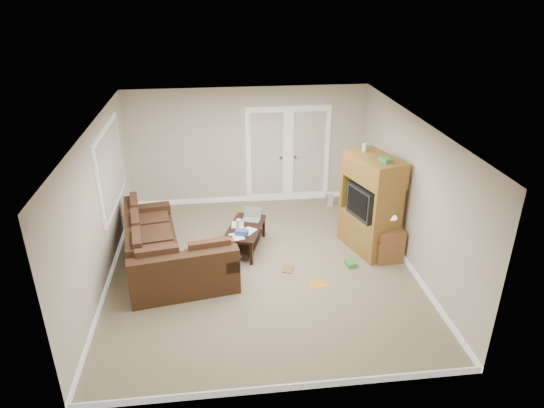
{
  "coord_description": "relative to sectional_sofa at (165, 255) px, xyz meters",
  "views": [
    {
      "loc": [
        -0.65,
        -6.98,
        4.48
      ],
      "look_at": [
        0.21,
        0.17,
        1.1
      ],
      "focal_mm": 32.0,
      "sensor_mm": 36.0,
      "label": 1
    }
  ],
  "objects": [
    {
      "name": "window_left",
      "position": [
        -0.87,
        0.9,
        1.24
      ],
      "size": [
        0.05,
        1.92,
        1.42
      ],
      "color": "white",
      "rests_on": "wall_left"
    },
    {
      "name": "wall_front",
      "position": [
        1.6,
        -2.85,
        0.94
      ],
      "size": [
        5.0,
        0.02,
        2.5
      ],
      "primitive_type": "cube",
      "color": "beige",
      "rests_on": "floor"
    },
    {
      "name": "wall_right",
      "position": [
        4.1,
        -0.1,
        0.94
      ],
      "size": [
        0.02,
        5.5,
        2.5
      ],
      "primitive_type": "cube",
      "color": "beige",
      "rests_on": "floor"
    },
    {
      "name": "space_heater",
      "position": [
        3.31,
        2.16,
        -0.15
      ],
      "size": [
        0.14,
        0.12,
        0.31
      ],
      "primitive_type": "cube",
      "rotation": [
        0.0,
        0.0,
        0.15
      ],
      "color": "white",
      "rests_on": "floor"
    },
    {
      "name": "wall_back",
      "position": [
        1.6,
        2.65,
        0.94
      ],
      "size": [
        5.0,
        0.02,
        2.5
      ],
      "primitive_type": "cube",
      "color": "beige",
      "rests_on": "floor"
    },
    {
      "name": "floor_magazine",
      "position": [
        2.46,
        -0.72,
        -0.3
      ],
      "size": [
        0.3,
        0.24,
        0.01
      ],
      "primitive_type": "cube",
      "rotation": [
        0.0,
        0.0,
        0.07
      ],
      "color": "gold",
      "rests_on": "floor"
    },
    {
      "name": "coffee_table",
      "position": [
        1.38,
        0.58,
        -0.06
      ],
      "size": [
        0.86,
        1.21,
        0.74
      ],
      "rotation": [
        0.0,
        0.0,
        -0.31
      ],
      "color": "black",
      "rests_on": "floor"
    },
    {
      "name": "sectional_sofa",
      "position": [
        0.0,
        0.0,
        0.0
      ],
      "size": [
        2.07,
        2.63,
        0.78
      ],
      "rotation": [
        0.0,
        0.0,
        0.16
      ],
      "color": "#3F2918",
      "rests_on": "floor"
    },
    {
      "name": "floor",
      "position": [
        1.6,
        -0.1,
        -0.31
      ],
      "size": [
        5.5,
        5.5,
        0.0
      ],
      "primitive_type": "plane",
      "color": "gray",
      "rests_on": "ground"
    },
    {
      "name": "french_doors",
      "position": [
        2.45,
        2.61,
        0.73
      ],
      "size": [
        1.8,
        0.05,
        2.13
      ],
      "color": "white",
      "rests_on": "floor"
    },
    {
      "name": "wall_left",
      "position": [
        -0.9,
        -0.1,
        0.94
      ],
      "size": [
        0.02,
        5.5,
        2.5
      ],
      "primitive_type": "cube",
      "color": "beige",
      "rests_on": "floor"
    },
    {
      "name": "floor_book",
      "position": [
        1.95,
        -0.2,
        -0.3
      ],
      "size": [
        0.23,
        0.27,
        0.02
      ],
      "primitive_type": "imported",
      "rotation": [
        0.0,
        0.0,
        -0.3
      ],
      "color": "brown",
      "rests_on": "floor"
    },
    {
      "name": "ceiling",
      "position": [
        1.6,
        -0.1,
        2.19
      ],
      "size": [
        5.0,
        5.5,
        0.02
      ],
      "primitive_type": "cube",
      "color": "silver",
      "rests_on": "wall_back"
    },
    {
      "name": "baseboards",
      "position": [
        1.6,
        -0.1,
        -0.26
      ],
      "size": [
        5.0,
        5.5,
        0.1
      ],
      "primitive_type": null,
      "color": "white",
      "rests_on": "floor"
    },
    {
      "name": "side_cabinet",
      "position": [
        3.8,
        -0.06,
        0.04
      ],
      "size": [
        0.5,
        0.5,
        0.97
      ],
      "rotation": [
        0.0,
        0.0,
        0.08
      ],
      "color": "brown",
      "rests_on": "floor"
    },
    {
      "name": "floor_greenbox",
      "position": [
        3.12,
        -0.23,
        -0.26
      ],
      "size": [
        0.18,
        0.22,
        0.08
      ],
      "primitive_type": "cube",
      "rotation": [
        0.0,
        0.0,
        0.14
      ],
      "color": "#3D883D",
      "rests_on": "floor"
    },
    {
      "name": "tv_armoire",
      "position": [
        3.58,
        0.33,
        0.58
      ],
      "size": [
        0.91,
        1.23,
        1.89
      ],
      "rotation": [
        0.0,
        0.0,
        0.31
      ],
      "color": "olive",
      "rests_on": "floor"
    }
  ]
}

